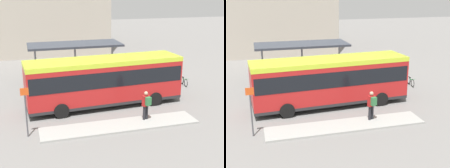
{
  "view_description": "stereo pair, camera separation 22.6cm",
  "coord_description": "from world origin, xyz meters",
  "views": [
    {
      "loc": [
        -5.2,
        -19.73,
        7.79
      ],
      "look_at": [
        0.53,
        0.0,
        1.49
      ],
      "focal_mm": 50.0,
      "sensor_mm": 36.0,
      "label": 1
    },
    {
      "loc": [
        -4.98,
        -19.79,
        7.79
      ],
      "look_at": [
        0.53,
        0.0,
        1.49
      ],
      "focal_mm": 50.0,
      "sensor_mm": 36.0,
      "label": 2
    }
  ],
  "objects": [
    {
      "name": "station_shelter",
      "position": [
        -0.82,
        6.97,
        3.06
      ],
      "size": [
        8.02,
        3.35,
        3.22
      ],
      "color": "#383D47",
      "rests_on": "ground_plane"
    },
    {
      "name": "potted_planter_near_shelter",
      "position": [
        -1.47,
        4.12,
        0.62
      ],
      "size": [
        0.78,
        0.78,
        1.2
      ],
      "color": "slate",
      "rests_on": "ground_plane"
    },
    {
      "name": "platform_sign",
      "position": [
        -5.3,
        -3.51,
        1.56
      ],
      "size": [
        0.44,
        0.08,
        2.8
      ],
      "color": "#4C4C51",
      "rests_on": "ground_plane"
    },
    {
      "name": "city_bus",
      "position": [
        0.01,
        0.0,
        1.93
      ],
      "size": [
        10.71,
        3.25,
        3.31
      ],
      "rotation": [
        0.0,
        0.0,
        0.06
      ],
      "color": "red",
      "rests_on": "ground_plane"
    },
    {
      "name": "curb_island",
      "position": [
        -0.02,
        -3.69,
        0.06
      ],
      "size": [
        9.4,
        1.8,
        0.12
      ],
      "color": "#9E9E99",
      "rests_on": "ground_plane"
    },
    {
      "name": "ground_plane",
      "position": [
        0.0,
        0.0,
        0.0
      ],
      "size": [
        120.0,
        120.0,
        0.0
      ],
      "primitive_type": "plane",
      "color": "slate"
    },
    {
      "name": "bicycle_black",
      "position": [
        7.36,
        4.34,
        0.37
      ],
      "size": [
        0.48,
        1.69,
        0.73
      ],
      "rotation": [
        0.0,
        0.0,
        1.55
      ],
      "color": "black",
      "rests_on": "ground_plane"
    },
    {
      "name": "pedestrian_waiting",
      "position": [
        1.7,
        -3.39,
        1.15
      ],
      "size": [
        0.51,
        0.55,
        1.79
      ],
      "rotation": [
        0.0,
        0.0,
        1.9
      ],
      "color": "#232328",
      "rests_on": "curb_island"
    },
    {
      "name": "bicycle_white",
      "position": [
        7.6,
        3.51,
        0.35
      ],
      "size": [
        0.48,
        1.64,
        0.71
      ],
      "rotation": [
        0.0,
        0.0,
        -1.59
      ],
      "color": "black",
      "rests_on": "ground_plane"
    },
    {
      "name": "potted_planter_far_side",
      "position": [
        -4.05,
        4.02,
        0.66
      ],
      "size": [
        0.77,
        0.77,
        1.25
      ],
      "color": "slate",
      "rests_on": "ground_plane"
    },
    {
      "name": "bicycle_green",
      "position": [
        7.6,
        2.68,
        0.34
      ],
      "size": [
        0.48,
        1.56,
        0.68
      ],
      "rotation": [
        0.0,
        0.0,
        -1.69
      ],
      "color": "black",
      "rests_on": "ground_plane"
    }
  ]
}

